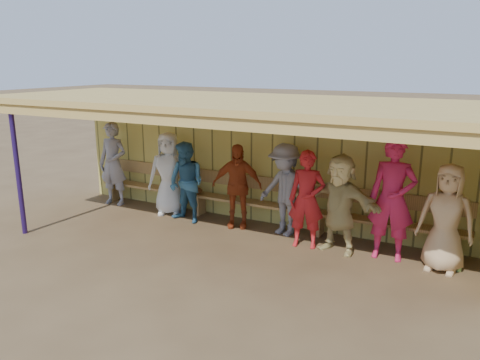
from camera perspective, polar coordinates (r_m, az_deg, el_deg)
name	(u,v)px	position (r m, az deg, el deg)	size (l,w,h in m)	color
ground	(231,242)	(8.34, -1.13, -7.54)	(90.00, 90.00, 0.00)	brown
player_a	(113,164)	(10.65, -15.20, 1.93)	(0.67, 0.44, 1.83)	gray
player_b	(169,174)	(9.72, -8.66, 0.77)	(0.84, 0.55, 1.72)	white
player_c	(186,183)	(9.19, -6.55, -0.33)	(0.78, 0.60, 1.60)	teal
player_d	(237,186)	(8.86, -0.39, -0.73)	(0.95, 0.39, 1.61)	#AC411B
player_e	(285,190)	(8.49, 5.52, -1.19)	(1.09, 0.63, 1.69)	gray
player_f	(339,204)	(7.85, 12.02, -2.84)	(1.54, 0.49, 1.66)	#D6C178
player_g	(392,199)	(7.74, 18.06, -2.27)	(0.72, 0.47, 1.97)	#C9204D
player_h	(446,218)	(7.61, 23.82, -4.31)	(0.81, 0.53, 1.66)	tan
player_extra	(307,199)	(7.96, 8.14, -2.36)	(0.61, 0.40, 1.68)	red
dugout_structure	(268,143)	(8.31, 3.47, 4.51)	(8.80, 3.20, 2.50)	#C8BA55
bench	(258,197)	(9.11, 2.24, -2.14)	(7.60, 0.34, 0.93)	#B0884B
dugout_equipment	(201,193)	(9.59, -4.81, -1.57)	(7.49, 0.62, 0.80)	orange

